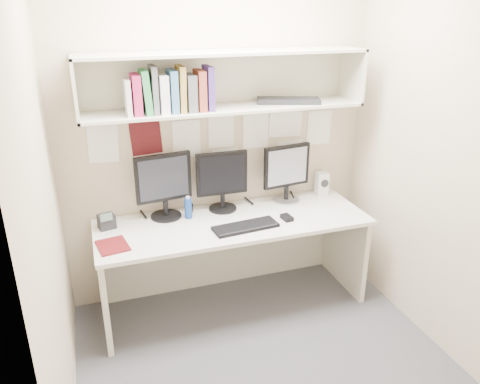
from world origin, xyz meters
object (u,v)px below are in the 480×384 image
object	(u,v)px
monitor_center	(222,179)
maroon_notebook	(113,246)
desk	(233,263)
keyboard	(246,227)
monitor_right	(287,171)
desk_phone	(107,221)
monitor_left	(164,184)
speaker	(322,184)

from	to	relation	value
monitor_center	maroon_notebook	distance (m)	0.96
desk	keyboard	size ratio (longest dim) A/B	4.28
monitor_right	maroon_notebook	bearing A→B (deg)	-173.35
desk_phone	monitor_right	bearing A→B (deg)	-11.81
monitor_left	speaker	xyz separation A→B (m)	(1.32, 0.03, -0.17)
speaker	desk_phone	distance (m)	1.75
desk	desk_phone	bearing A→B (deg)	170.14
monitor_left	monitor_right	bearing A→B (deg)	-8.07
desk	keyboard	world-z (taller)	keyboard
monitor_right	maroon_notebook	xyz separation A→B (m)	(-1.40, -0.36, -0.25)
monitor_center	keyboard	world-z (taller)	monitor_center
keyboard	desk_phone	xyz separation A→B (m)	(-0.93, 0.31, 0.04)
keyboard	maroon_notebook	size ratio (longest dim) A/B	2.04
monitor_right	desk_phone	distance (m)	1.43
keyboard	desk	bearing A→B (deg)	99.49
monitor_center	maroon_notebook	size ratio (longest dim) A/B	2.00
monitor_left	keyboard	distance (m)	0.68
maroon_notebook	monitor_center	bearing A→B (deg)	13.03
desk	monitor_left	world-z (taller)	monitor_left
desk	speaker	xyz separation A→B (m)	(0.86, 0.25, 0.46)
monitor_right	speaker	xyz separation A→B (m)	(0.34, 0.03, -0.16)
speaker	keyboard	bearing A→B (deg)	-146.72
monitor_center	maroon_notebook	xyz separation A→B (m)	(-0.86, -0.36, -0.24)
desk	monitor_right	bearing A→B (deg)	22.89
monitor_center	keyboard	bearing A→B (deg)	-79.91
monitor_left	monitor_center	size ratio (longest dim) A/B	1.06
monitor_center	speaker	xyz separation A→B (m)	(0.88, 0.03, -0.16)
monitor_left	monitor_center	bearing A→B (deg)	-8.06
monitor_center	monitor_left	bearing A→B (deg)	-178.76
monitor_left	keyboard	world-z (taller)	monitor_left
maroon_notebook	desk_phone	world-z (taller)	desk_phone
desk	desk_phone	world-z (taller)	desk_phone
desk	monitor_right	distance (m)	0.84
monitor_right	keyboard	size ratio (longest dim) A/B	0.99
desk	monitor_left	xyz separation A→B (m)	(-0.46, 0.22, 0.63)
monitor_left	desk_phone	distance (m)	0.49
desk	monitor_center	world-z (taller)	monitor_center
monitor_right	monitor_center	bearing A→B (deg)	172.26
monitor_center	maroon_notebook	world-z (taller)	monitor_center
maroon_notebook	desk	bearing A→B (deg)	-0.56
speaker	maroon_notebook	world-z (taller)	speaker
monitor_left	keyboard	bearing A→B (deg)	-45.12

